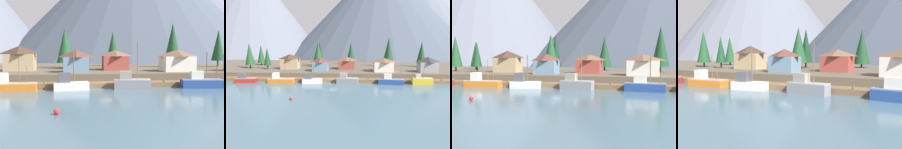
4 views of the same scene
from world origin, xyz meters
The scene contains 18 objects.
ground_plane centered at (0.00, 20.00, -0.50)m, with size 400.00×400.00×1.00m, color #476675.
dock centered at (0.00, 1.99, 0.50)m, with size 80.00×4.00×1.60m.
shoreline_bank centered at (0.00, 32.00, 1.25)m, with size 400.00×56.00×2.50m, color brown.
mountain_east_peak centered at (71.06, 150.93, 41.89)m, with size 168.74×168.74×83.78m, color slate.
fishing_boat_orange centered at (-17.92, -1.50, 1.04)m, with size 8.72×2.73×6.39m.
fishing_boat_white centered at (-7.07, -1.87, 1.14)m, with size 6.79×3.39×7.44m.
fishing_boat_grey centered at (4.75, -1.68, 1.29)m, with size 7.27×3.16×9.16m.
fishing_boat_blue centered at (18.98, -1.73, 1.15)m, with size 8.24×3.23×7.13m.
house_red centered at (4.15, 17.45, 5.13)m, with size 6.84×6.19×5.15m.
house_tan centered at (-19.85, 16.48, 5.68)m, with size 7.50×5.44×6.23m.
house_blue centered at (-5.92, 10.34, 5.17)m, with size 6.02×5.36×5.22m.
house_white centered at (18.51, 10.79, 5.15)m, with size 7.82×6.73×5.19m.
conifer_near_left centered at (5.90, 36.12, 8.71)m, with size 4.70×4.70×11.34m.
conifer_mid_left centered at (-9.23, 29.84, 8.95)m, with size 3.73×3.73×11.54m.
conifer_mid_right centered at (23.23, 27.20, 10.08)m, with size 5.10×5.10×13.48m.
conifer_centre centered at (38.23, 27.60, 9.27)m, with size 4.09×4.09×11.62m.
conifer_far_left centered at (-9.18, 24.49, 9.03)m, with size 4.80×4.80×11.45m.
channel_buoy centered at (-7.97, -21.85, 0.35)m, with size 0.70×0.70×0.70m, color red.
Camera 1 is at (-5.34, -53.30, 7.30)m, focal length 43.51 mm.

